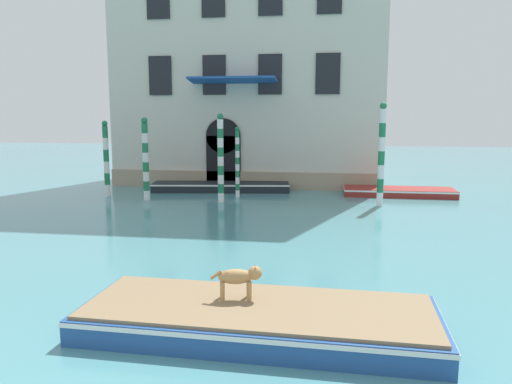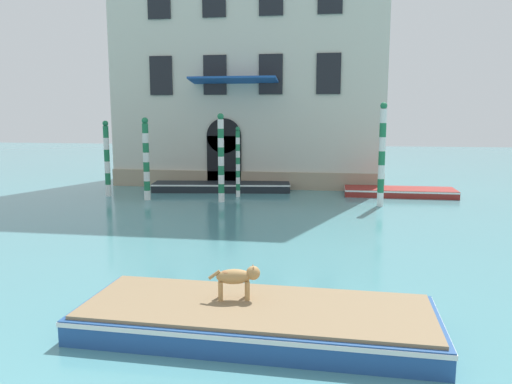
{
  "view_description": "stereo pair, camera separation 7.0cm",
  "coord_description": "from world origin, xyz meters",
  "px_view_note": "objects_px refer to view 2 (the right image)",
  "views": [
    {
      "loc": [
        4.01,
        -3.15,
        3.93
      ],
      "look_at": [
        1.38,
        14.05,
        1.2
      ],
      "focal_mm": 35.0,
      "sensor_mm": 36.0,
      "label": 1
    },
    {
      "loc": [
        4.08,
        -3.13,
        3.93
      ],
      "look_at": [
        1.38,
        14.05,
        1.2
      ],
      "focal_mm": 35.0,
      "sensor_mm": 36.0,
      "label": 2
    }
  ],
  "objects_px": {
    "boat_moored_near_palazzo": "(222,187)",
    "mooring_pole_3": "(382,154)",
    "dog_on_deck": "(238,277)",
    "mooring_pole_0": "(221,158)",
    "mooring_pole_2": "(146,159)",
    "mooring_pole_4": "(107,158)",
    "boat_moored_far": "(399,192)",
    "mooring_pole_1": "(238,162)",
    "boat_foreground": "(256,318)"
  },
  "relations": [
    {
      "from": "boat_foreground",
      "to": "boat_moored_far",
      "type": "bearing_deg",
      "value": 76.08
    },
    {
      "from": "mooring_pole_2",
      "to": "mooring_pole_3",
      "type": "height_order",
      "value": "mooring_pole_3"
    },
    {
      "from": "mooring_pole_1",
      "to": "mooring_pole_3",
      "type": "bearing_deg",
      "value": -12.49
    },
    {
      "from": "boat_foreground",
      "to": "mooring_pole_1",
      "type": "relative_size",
      "value": 1.95
    },
    {
      "from": "mooring_pole_2",
      "to": "mooring_pole_4",
      "type": "bearing_deg",
      "value": 162.08
    },
    {
      "from": "mooring_pole_0",
      "to": "mooring_pole_2",
      "type": "xyz_separation_m",
      "value": [
        -3.5,
        -0.01,
        -0.09
      ]
    },
    {
      "from": "mooring_pole_0",
      "to": "mooring_pole_1",
      "type": "height_order",
      "value": "mooring_pole_0"
    },
    {
      "from": "dog_on_deck",
      "to": "boat_moored_far",
      "type": "height_order",
      "value": "dog_on_deck"
    },
    {
      "from": "mooring_pole_4",
      "to": "boat_moored_far",
      "type": "bearing_deg",
      "value": 9.39
    },
    {
      "from": "boat_moored_far",
      "to": "mooring_pole_2",
      "type": "distance_m",
      "value": 12.17
    },
    {
      "from": "boat_moored_near_palazzo",
      "to": "boat_moored_far",
      "type": "distance_m",
      "value": 8.84
    },
    {
      "from": "mooring_pole_0",
      "to": "mooring_pole_4",
      "type": "relative_size",
      "value": 1.09
    },
    {
      "from": "boat_moored_near_palazzo",
      "to": "mooring_pole_3",
      "type": "bearing_deg",
      "value": -28.99
    },
    {
      "from": "mooring_pole_0",
      "to": "mooring_pole_2",
      "type": "bearing_deg",
      "value": -179.89
    },
    {
      "from": "boat_foreground",
      "to": "mooring_pole_2",
      "type": "height_order",
      "value": "mooring_pole_2"
    },
    {
      "from": "boat_moored_near_palazzo",
      "to": "mooring_pole_2",
      "type": "bearing_deg",
      "value": -140.26
    },
    {
      "from": "boat_moored_far",
      "to": "dog_on_deck",
      "type": "bearing_deg",
      "value": -107.1
    },
    {
      "from": "boat_foreground",
      "to": "mooring_pole_4",
      "type": "relative_size",
      "value": 1.8
    },
    {
      "from": "mooring_pole_2",
      "to": "mooring_pole_4",
      "type": "distance_m",
      "value": 2.37
    },
    {
      "from": "boat_foreground",
      "to": "dog_on_deck",
      "type": "bearing_deg",
      "value": 148.73
    },
    {
      "from": "boat_foreground",
      "to": "boat_moored_near_palazzo",
      "type": "xyz_separation_m",
      "value": [
        -4.34,
        16.26,
        -0.04
      ]
    },
    {
      "from": "dog_on_deck",
      "to": "mooring_pole_2",
      "type": "xyz_separation_m",
      "value": [
        -6.77,
        12.94,
        0.97
      ]
    },
    {
      "from": "dog_on_deck",
      "to": "mooring_pole_0",
      "type": "distance_m",
      "value": 13.4
    },
    {
      "from": "mooring_pole_0",
      "to": "mooring_pole_2",
      "type": "distance_m",
      "value": 3.5
    },
    {
      "from": "boat_moored_near_palazzo",
      "to": "mooring_pole_4",
      "type": "height_order",
      "value": "mooring_pole_4"
    },
    {
      "from": "boat_foreground",
      "to": "mooring_pole_0",
      "type": "bearing_deg",
      "value": 107.07
    },
    {
      "from": "mooring_pole_2",
      "to": "dog_on_deck",
      "type": "bearing_deg",
      "value": -62.4
    },
    {
      "from": "dog_on_deck",
      "to": "mooring_pole_2",
      "type": "height_order",
      "value": "mooring_pole_2"
    },
    {
      "from": "mooring_pole_3",
      "to": "mooring_pole_4",
      "type": "distance_m",
      "value": 12.76
    },
    {
      "from": "mooring_pole_1",
      "to": "mooring_pole_4",
      "type": "xyz_separation_m",
      "value": [
        -6.23,
        -0.77,
        0.14
      ]
    },
    {
      "from": "mooring_pole_3",
      "to": "mooring_pole_4",
      "type": "xyz_separation_m",
      "value": [
        -12.74,
        0.67,
        -0.4
      ]
    },
    {
      "from": "boat_foreground",
      "to": "mooring_pole_3",
      "type": "relative_size",
      "value": 1.47
    },
    {
      "from": "mooring_pole_1",
      "to": "mooring_pole_4",
      "type": "distance_m",
      "value": 6.28
    },
    {
      "from": "mooring_pole_1",
      "to": "mooring_pole_4",
      "type": "bearing_deg",
      "value": -172.97
    },
    {
      "from": "mooring_pole_3",
      "to": "dog_on_deck",
      "type": "bearing_deg",
      "value": -105.98
    },
    {
      "from": "mooring_pole_0",
      "to": "mooring_pole_2",
      "type": "height_order",
      "value": "mooring_pole_0"
    },
    {
      "from": "boat_moored_far",
      "to": "mooring_pole_4",
      "type": "bearing_deg",
      "value": -170.68
    },
    {
      "from": "boat_moored_far",
      "to": "mooring_pole_4",
      "type": "relative_size",
      "value": 1.45
    },
    {
      "from": "boat_moored_near_palazzo",
      "to": "mooring_pole_3",
      "type": "relative_size",
      "value": 1.61
    },
    {
      "from": "mooring_pole_1",
      "to": "mooring_pole_2",
      "type": "distance_m",
      "value": 4.26
    },
    {
      "from": "boat_moored_far",
      "to": "mooring_pole_1",
      "type": "bearing_deg",
      "value": -168.78
    },
    {
      "from": "boat_moored_near_palazzo",
      "to": "boat_moored_far",
      "type": "height_order",
      "value": "boat_moored_near_palazzo"
    },
    {
      "from": "boat_moored_near_palazzo",
      "to": "mooring_pole_4",
      "type": "relative_size",
      "value": 1.97
    },
    {
      "from": "dog_on_deck",
      "to": "mooring_pole_3",
      "type": "height_order",
      "value": "mooring_pole_3"
    },
    {
      "from": "mooring_pole_3",
      "to": "boat_foreground",
      "type": "bearing_deg",
      "value": -104.12
    },
    {
      "from": "boat_moored_near_palazzo",
      "to": "mooring_pole_0",
      "type": "distance_m",
      "value": 3.59
    },
    {
      "from": "dog_on_deck",
      "to": "mooring_pole_4",
      "type": "xyz_separation_m",
      "value": [
        -9.02,
        13.67,
        0.89
      ]
    },
    {
      "from": "boat_moored_near_palazzo",
      "to": "mooring_pole_0",
      "type": "height_order",
      "value": "mooring_pole_0"
    },
    {
      "from": "mooring_pole_1",
      "to": "mooring_pole_4",
      "type": "relative_size",
      "value": 0.92
    },
    {
      "from": "boat_moored_far",
      "to": "mooring_pole_0",
      "type": "distance_m",
      "value": 8.89
    }
  ]
}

